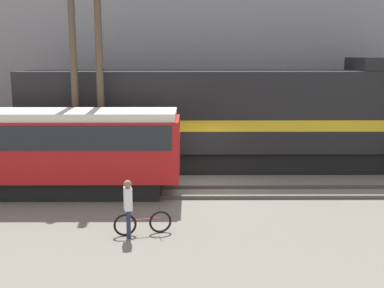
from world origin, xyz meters
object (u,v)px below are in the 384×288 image
(freight_locomotive, at_px, (223,118))
(bicycle, at_px, (143,223))
(utility_pole_left, at_px, (74,79))
(utility_pole_center, at_px, (100,72))
(person, at_px, (128,203))
(streetcar, at_px, (24,147))

(freight_locomotive, height_order, bicycle, freight_locomotive)
(freight_locomotive, xyz_separation_m, utility_pole_left, (-6.39, -2.13, 1.90))
(utility_pole_left, distance_m, utility_pole_center, 1.11)
(person, bearing_deg, streetcar, 134.93)
(freight_locomotive, relative_size, streetcar, 1.54)
(streetcar, xyz_separation_m, utility_pole_left, (1.52, 2.13, 2.47))
(person, relative_size, utility_pole_center, 0.19)
(freight_locomotive, bearing_deg, utility_pole_center, -158.18)
(freight_locomotive, height_order, streetcar, freight_locomotive)
(utility_pole_left, bearing_deg, streetcar, -125.57)
(streetcar, bearing_deg, person, -45.07)
(streetcar, xyz_separation_m, bicycle, (4.91, -4.28, -1.52))
(bicycle, bearing_deg, person, -147.92)
(bicycle, height_order, person, person)
(streetcar, bearing_deg, utility_pole_left, 54.43)
(freight_locomotive, relative_size, bicycle, 10.58)
(freight_locomotive, bearing_deg, streetcar, -151.70)
(utility_pole_left, height_order, utility_pole_center, utility_pole_center)
(freight_locomotive, xyz_separation_m, person, (-3.40, -8.79, -1.37))
(person, bearing_deg, freight_locomotive, 68.85)
(freight_locomotive, xyz_separation_m, streetcar, (-7.91, -4.26, -0.57))
(freight_locomotive, distance_m, streetcar, 9.01)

